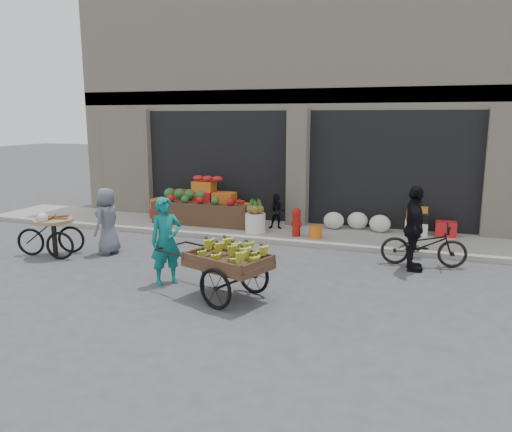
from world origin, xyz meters
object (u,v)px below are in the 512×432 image
(bicycle, at_px, (424,245))
(cyclist, at_px, (414,228))
(fire_hydrant, at_px, (296,221))
(banana_cart, at_px, (226,259))
(seated_person, at_px, (277,212))
(vendor_grey, at_px, (107,221))
(tricycle_cart, at_px, (54,231))
(pineapple_bin, at_px, (255,223))
(orange_bucket, at_px, (316,232))
(vendor_woman, at_px, (166,241))

(bicycle, bearing_deg, cyclist, 148.07)
(fire_hydrant, distance_m, banana_cart, 4.31)
(seated_person, distance_m, vendor_grey, 4.40)
(seated_person, relative_size, cyclist, 0.54)
(tricycle_cart, bearing_deg, seated_person, 27.72)
(bicycle, bearing_deg, tricycle_cart, 98.50)
(banana_cart, bearing_deg, seated_person, 116.31)
(pineapple_bin, distance_m, tricycle_cart, 4.81)
(orange_bucket, relative_size, vendor_woman, 0.20)
(fire_hydrant, bearing_deg, vendor_grey, -145.60)
(pineapple_bin, bearing_deg, cyclist, -22.74)
(banana_cart, bearing_deg, tricycle_cart, -175.10)
(pineapple_bin, relative_size, vendor_woman, 0.32)
(orange_bucket, height_order, banana_cart, banana_cart)
(banana_cart, distance_m, tricycle_cart, 4.78)
(tricycle_cart, relative_size, bicycle, 0.85)
(orange_bucket, distance_m, seated_person, 1.42)
(orange_bucket, xyz_separation_m, banana_cart, (-0.60, -4.26, 0.43))
(seated_person, distance_m, vendor_woman, 4.66)
(pineapple_bin, bearing_deg, banana_cart, -77.09)
(pineapple_bin, distance_m, vendor_grey, 3.70)
(vendor_grey, relative_size, bicycle, 0.88)
(fire_hydrant, xyz_separation_m, tricycle_cart, (-4.72, -3.11, 0.06))
(orange_bucket, distance_m, bicycle, 2.78)
(vendor_woman, relative_size, cyclist, 0.94)
(bicycle, bearing_deg, banana_cart, 129.46)
(pineapple_bin, distance_m, orange_bucket, 1.61)
(fire_hydrant, bearing_deg, bicycle, -21.56)
(pineapple_bin, distance_m, bicycle, 4.31)
(fire_hydrant, relative_size, vendor_grey, 0.47)
(orange_bucket, bearing_deg, cyclist, -33.60)
(fire_hydrant, distance_m, vendor_grey, 4.51)
(vendor_woman, height_order, vendor_grey, vendor_woman)
(seated_person, relative_size, bicycle, 0.54)
(vendor_woman, distance_m, tricycle_cart, 3.40)
(fire_hydrant, height_order, seated_person, seated_person)
(banana_cart, distance_m, vendor_grey, 4.02)
(bicycle, bearing_deg, pineapple_bin, 67.83)
(pineapple_bin, height_order, vendor_woman, vendor_woman)
(fire_hydrant, height_order, bicycle, bicycle)
(vendor_grey, height_order, cyclist, cyclist)
(tricycle_cart, bearing_deg, vendor_grey, 13.95)
(cyclist, bearing_deg, fire_hydrant, 55.19)
(orange_bucket, bearing_deg, vendor_woman, -116.46)
(fire_hydrant, height_order, tricycle_cart, tricycle_cart)
(vendor_grey, bearing_deg, cyclist, 97.52)
(cyclist, bearing_deg, vendor_woman, 113.45)
(fire_hydrant, relative_size, seated_person, 0.76)
(banana_cart, xyz_separation_m, bicycle, (3.13, 3.11, -0.25))
(fire_hydrant, height_order, vendor_woman, vendor_woman)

